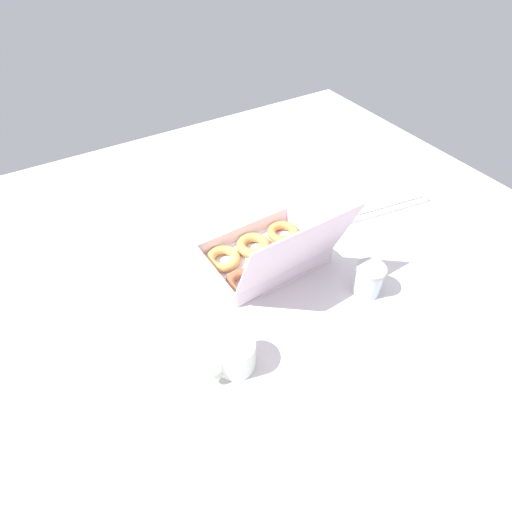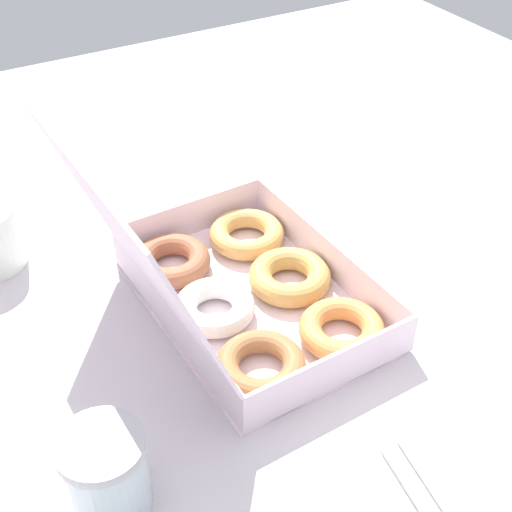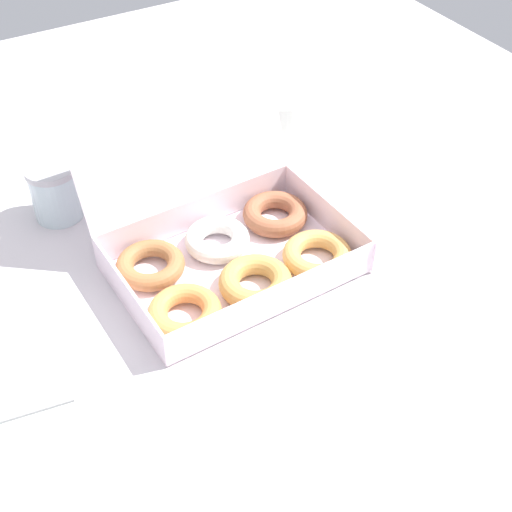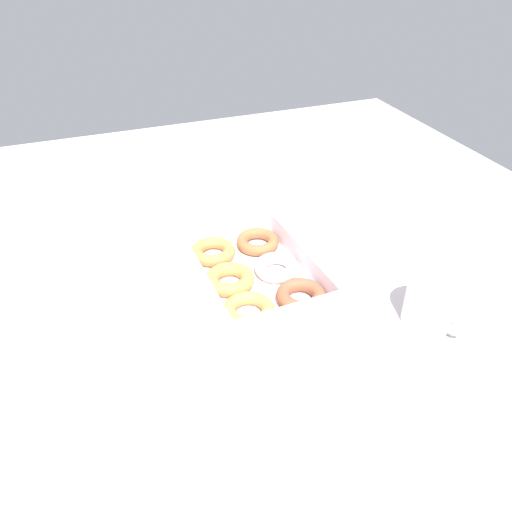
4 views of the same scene
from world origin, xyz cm
name	(u,v)px [view 1 (image 1 of 4)]	position (x,y,z in cm)	size (l,w,h in cm)	color
ground_plane	(281,256)	(0.00, 0.00, -1.00)	(180.00, 180.00, 2.00)	silver
donut_box	(266,255)	(6.12, 1.32, 3.45)	(34.16, 32.45, 26.65)	white
keyboard	(370,202)	(-39.41, -4.38, 1.06)	(41.54, 18.88, 2.20)	white
coffee_mug	(234,355)	(30.25, 25.70, 4.30)	(12.90, 9.43, 8.38)	white
glass_jar	(368,279)	(-11.65, 24.34, 4.62)	(7.86, 7.86, 9.14)	silver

